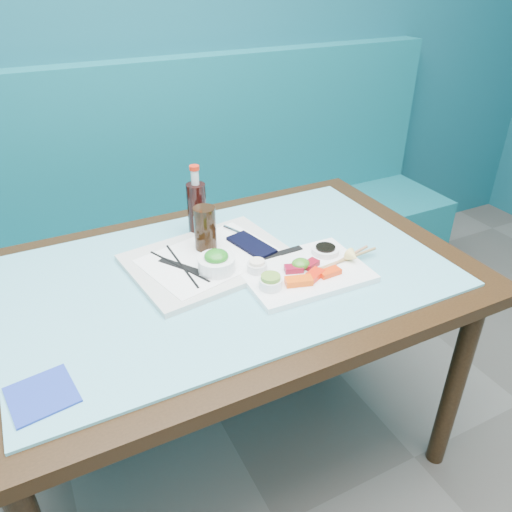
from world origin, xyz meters
name	(u,v)px	position (x,y,z in m)	size (l,w,h in m)	color
booth_bench	(155,252)	(0.00, 2.29, 0.37)	(3.00, 0.56, 1.17)	#0F5962
dining_table	(228,297)	(0.00, 1.45, 0.67)	(1.40, 0.90, 0.75)	black
glass_top	(227,272)	(0.00, 1.45, 0.75)	(1.22, 0.76, 0.01)	#63B6C6
sashimi_plate	(304,272)	(0.19, 1.33, 0.77)	(0.35, 0.25, 0.02)	white
salmon_left	(299,281)	(0.14, 1.28, 0.78)	(0.07, 0.04, 0.02)	#FF520A
salmon_mid	(313,276)	(0.19, 1.28, 0.78)	(0.07, 0.03, 0.02)	red
salmon_right	(330,272)	(0.24, 1.28, 0.78)	(0.06, 0.03, 0.02)	#F43709
tuna_left	(294,269)	(0.16, 1.34, 0.78)	(0.05, 0.03, 0.02)	maroon
tuna_right	(310,264)	(0.21, 1.34, 0.78)	(0.05, 0.03, 0.02)	maroon
seaweed_garnish	(301,264)	(0.18, 1.34, 0.79)	(0.05, 0.05, 0.03)	#387E1D
ramekin_wasabi	(271,283)	(0.06, 1.30, 0.79)	(0.06, 0.06, 0.03)	white
wasabi_fill	(271,277)	(0.06, 1.30, 0.81)	(0.05, 0.05, 0.01)	olive
ramekin_ginger	(257,267)	(0.07, 1.39, 0.79)	(0.06, 0.06, 0.02)	silver
ginger_fill	(257,262)	(0.07, 1.39, 0.80)	(0.04, 0.04, 0.01)	white
soy_dish	(325,250)	(0.29, 1.38, 0.78)	(0.08, 0.08, 0.02)	white
soy_fill	(326,247)	(0.29, 1.38, 0.79)	(0.06, 0.06, 0.01)	black
lemon_wedge	(353,256)	(0.33, 1.30, 0.80)	(0.04, 0.04, 0.03)	#FCE277
chopstick_sleeve	(281,253)	(0.17, 1.44, 0.78)	(0.14, 0.02, 0.00)	black
wooden_chopstick_a	(339,261)	(0.30, 1.32, 0.78)	(0.01, 0.01, 0.26)	#AB7450
wooden_chopstick_b	(342,261)	(0.31, 1.32, 0.78)	(0.01, 0.01, 0.26)	#9B7949
serving_tray	(210,260)	(-0.02, 1.51, 0.77)	(0.46, 0.34, 0.02)	silver
paper_placemat	(210,257)	(-0.02, 1.51, 0.78)	(0.37, 0.26, 0.00)	white
seaweed_bowl	(217,264)	(-0.03, 1.44, 0.80)	(0.11, 0.11, 0.04)	white
seaweed_salad	(216,256)	(-0.03, 1.44, 0.82)	(0.07, 0.07, 0.03)	#1F7A1C
cola_glass	(205,228)	(-0.01, 1.57, 0.84)	(0.07, 0.07, 0.13)	black
navy_pouch	(251,245)	(0.11, 1.51, 0.78)	(0.07, 0.16, 0.01)	black
fork	(235,231)	(0.10, 1.62, 0.78)	(0.01, 0.01, 0.10)	white
black_chopstick_a	(179,266)	(-0.12, 1.50, 0.78)	(0.01, 0.01, 0.24)	black
black_chopstick_b	(182,265)	(-0.12, 1.50, 0.78)	(0.01, 0.01, 0.25)	black
tray_sleeve	(180,266)	(-0.12, 1.50, 0.78)	(0.02, 0.14, 0.00)	black
cola_bottle_body	(197,210)	(0.01, 1.70, 0.84)	(0.06, 0.06, 0.17)	black
cola_bottle_neck	(195,177)	(0.01, 1.70, 0.95)	(0.02, 0.02, 0.05)	silver
cola_bottle_cap	(194,168)	(0.01, 1.70, 0.98)	(0.03, 0.03, 0.01)	red
blue_napkin	(42,395)	(-0.53, 1.19, 0.76)	(0.13, 0.13, 0.01)	#1C329A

